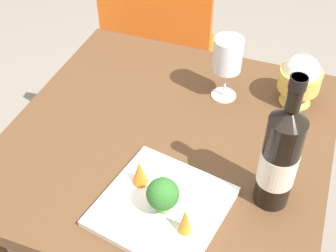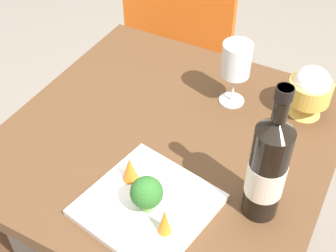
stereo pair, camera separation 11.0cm
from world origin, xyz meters
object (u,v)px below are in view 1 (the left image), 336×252
Objects in this scene: chair_near_window at (161,52)px; wine_glass at (228,56)px; rice_bowl at (300,79)px; carrot_garnish_right at (185,220)px; wine_bottle at (280,157)px; serving_plate at (162,206)px; carrot_garnish_left at (140,172)px; broccoli_floret at (163,194)px.

chair_near_window is 4.75× the size of wine_glass.
carrot_garnish_right is at bearing -106.06° from rice_bowl.
wine_bottle reaches higher than carrot_garnish_right.
chair_near_window is at bearing 145.19° from rice_bowl.
rice_bowl is 0.49× the size of serving_plate.
carrot_garnish_left is at bearing -166.24° from wine_bottle.
wine_glass is 0.39m from carrot_garnish_left.
wine_glass is at bearing 95.20° from carrot_garnish_right.
broccoli_floret reaches higher than serving_plate.
wine_bottle is 5.02× the size of carrot_garnish_left.
wine_bottle reaches higher than wine_glass.
wine_glass is 0.20m from rice_bowl.
carrot_garnish_left reaches higher than serving_plate.
serving_plate is 4.29× the size of carrot_garnish_right.
rice_bowl is at bearing 13.56° from wine_glass.
rice_bowl is (0.19, 0.04, -0.05)m from wine_glass.
chair_near_window is 0.91m from serving_plate.
carrot_garnish_left is at bearing 146.82° from carrot_garnish_right.
chair_near_window is 13.06× the size of carrot_garnish_left.
chair_near_window reaches higher than carrot_garnish_right.
carrot_garnish_right is (0.04, -0.46, -0.08)m from wine_glass.
serving_plate is 3.39× the size of broccoli_floret.
carrot_garnish_right is (0.13, -0.08, 0.00)m from carrot_garnish_left.
carrot_garnish_right is at bearing -133.51° from wine_bottle.
carrot_garnish_right is at bearing -71.55° from chair_near_window.
wine_glass is 1.26× the size of rice_bowl.
broccoli_floret is 1.27× the size of carrot_garnish_right.
wine_glass reaches higher than broccoli_floret.
wine_glass is at bearing 87.74° from broccoli_floret.
rice_bowl is 0.52m from carrot_garnish_right.
rice_bowl is at bearing -40.17° from chair_near_window.
wine_glass reaches higher than carrot_garnish_left.
broccoli_floret is at bearing -74.12° from chair_near_window.
wine_glass is 2.09× the size of broccoli_floret.
chair_near_window is 0.98m from carrot_garnish_right.
chair_near_window reaches higher than serving_plate.
wine_bottle is at bearing 13.76° from carrot_garnish_left.
broccoli_floret is 1.32× the size of carrot_garnish_left.
chair_near_window is 2.60× the size of wine_bottle.
wine_bottle is 4.83× the size of carrot_garnish_right.
carrot_garnish_right is (0.07, -0.04, 0.04)m from serving_plate.
wine_bottle is at bearing 46.49° from carrot_garnish_right.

